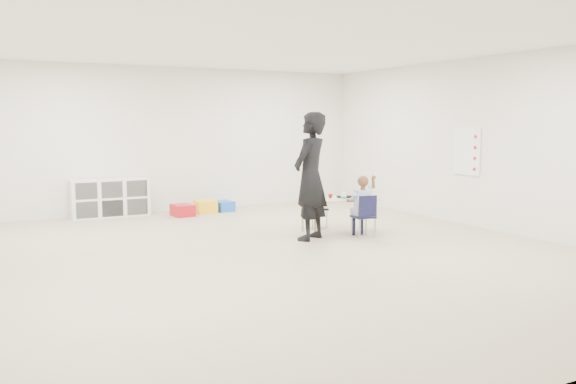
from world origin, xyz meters
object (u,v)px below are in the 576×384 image
table (339,215)px  child (363,204)px  cubby_shelf (110,198)px  chair_near (363,216)px  adult (310,176)px

table → child: bearing=-73.7°
child → cubby_shelf: (-2.99, 3.81, -0.16)m
table → child: size_ratio=1.20×
table → chair_near: (0.10, -0.53, 0.05)m
chair_near → table: bearing=106.3°
table → child: 0.58m
cubby_shelf → adult: size_ratio=0.74×
table → adult: (-0.72, -0.34, 0.67)m
table → cubby_shelf: cubby_shelf is taller
cubby_shelf → table: bearing=-48.6°
chair_near → adult: size_ratio=0.34×
chair_near → child: child is taller
table → cubby_shelf: 4.37m
chair_near → child: 0.19m
child → adult: adult is taller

